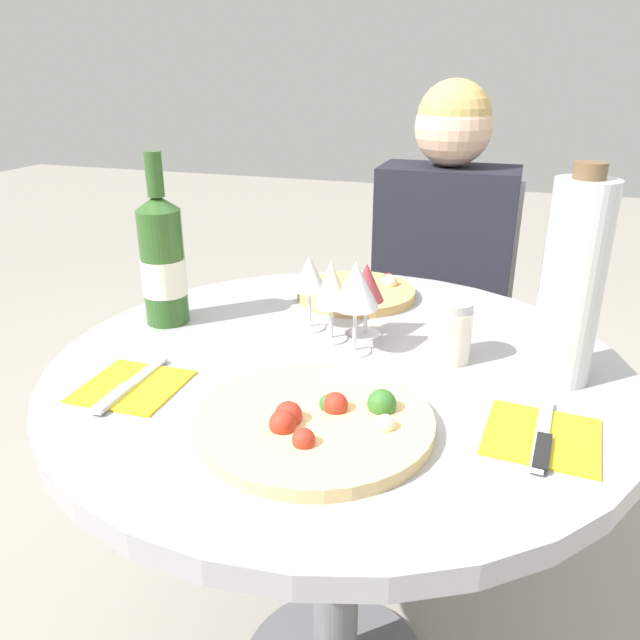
# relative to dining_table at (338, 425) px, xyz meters

# --- Properties ---
(dining_table) EXTENTS (0.99, 0.99, 0.76)m
(dining_table) POSITION_rel_dining_table_xyz_m (0.00, 0.00, 0.00)
(dining_table) COLOR slate
(dining_table) RESTS_ON ground_plane
(chair_behind_diner) EXTENTS (0.40, 0.40, 0.92)m
(chair_behind_diner) POSITION_rel_dining_table_xyz_m (0.07, 0.87, -0.18)
(chair_behind_diner) COLOR #ADADB2
(chair_behind_diner) RESTS_ON ground_plane
(seated_diner) EXTENTS (0.37, 0.43, 1.20)m
(seated_diner) POSITION_rel_dining_table_xyz_m (0.07, 0.73, -0.08)
(seated_diner) COLOR black
(seated_diner) RESTS_ON ground_plane
(pizza_large) EXTENTS (0.33, 0.33, 0.05)m
(pizza_large) POSITION_rel_dining_table_xyz_m (0.03, -0.22, 0.14)
(pizza_large) COLOR #E5C17F
(pizza_large) RESTS_ON dining_table
(pizza_small_far) EXTENTS (0.26, 0.26, 0.04)m
(pizza_small_far) POSITION_rel_dining_table_xyz_m (-0.05, 0.32, 0.14)
(pizza_small_far) COLOR tan
(pizza_small_far) RESTS_ON dining_table
(wine_bottle) EXTENTS (0.09, 0.09, 0.33)m
(wine_bottle) POSITION_rel_dining_table_xyz_m (-0.37, 0.06, 0.25)
(wine_bottle) COLOR #2D5623
(wine_bottle) RESTS_ON dining_table
(tall_carafe) EXTENTS (0.09, 0.09, 0.35)m
(tall_carafe) POSITION_rel_dining_table_xyz_m (0.36, 0.05, 0.29)
(tall_carafe) COLOR silver
(tall_carafe) RESTS_ON dining_table
(sugar_shaker) EXTENTS (0.07, 0.07, 0.11)m
(sugar_shaker) POSITION_rel_dining_table_xyz_m (0.18, 0.06, 0.18)
(sugar_shaker) COLOR silver
(sugar_shaker) RESTS_ON dining_table
(wine_glass_back_left) EXTENTS (0.06, 0.06, 0.14)m
(wine_glass_back_left) POSITION_rel_dining_table_xyz_m (-0.10, 0.12, 0.24)
(wine_glass_back_left) COLOR silver
(wine_glass_back_left) RESTS_ON dining_table
(wine_glass_center) EXTENTS (0.07, 0.07, 0.15)m
(wine_glass_center) POSITION_rel_dining_table_xyz_m (-0.04, 0.08, 0.24)
(wine_glass_center) COLOR silver
(wine_glass_center) RESTS_ON dining_table
(wine_glass_back_right) EXTENTS (0.07, 0.07, 0.14)m
(wine_glass_back_right) POSITION_rel_dining_table_xyz_m (0.02, 0.12, 0.23)
(wine_glass_back_right) COLOR silver
(wine_glass_back_right) RESTS_ON dining_table
(wine_glass_front_right) EXTENTS (0.08, 0.08, 0.17)m
(wine_glass_front_right) POSITION_rel_dining_table_xyz_m (0.02, 0.04, 0.25)
(wine_glass_front_right) COLOR silver
(wine_glass_front_right) RESTS_ON dining_table
(place_setting_left) EXTENTS (0.15, 0.19, 0.01)m
(place_setting_left) POSITION_rel_dining_table_xyz_m (-0.28, -0.20, 0.13)
(place_setting_left) COLOR yellow
(place_setting_left) RESTS_ON dining_table
(place_setting_right) EXTENTS (0.16, 0.19, 0.01)m
(place_setting_right) POSITION_rel_dining_table_xyz_m (0.33, -0.15, 0.13)
(place_setting_right) COLOR yellow
(place_setting_right) RESTS_ON dining_table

